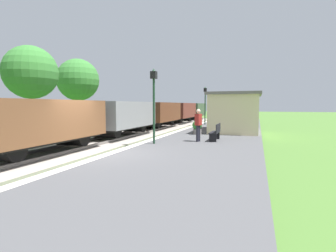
# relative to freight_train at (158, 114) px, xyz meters

# --- Properties ---
(ground_plane) EXTENTS (160.00, 160.00, 0.00)m
(ground_plane) POSITION_rel_freight_train_xyz_m (2.40, -12.60, -1.40)
(ground_plane) COLOR #47702D
(platform_slab) EXTENTS (6.00, 60.00, 0.25)m
(platform_slab) POSITION_rel_freight_train_xyz_m (5.60, -12.60, -1.27)
(platform_slab) COLOR #4C4C4F
(platform_slab) RESTS_ON ground
(platform_edge_stripe) EXTENTS (0.36, 60.00, 0.01)m
(platform_edge_stripe) POSITION_rel_freight_train_xyz_m (2.80, -12.60, -1.14)
(platform_edge_stripe) COLOR silver
(platform_edge_stripe) RESTS_ON platform_slab
(track_ballast) EXTENTS (3.80, 60.00, 0.12)m
(track_ballast) POSITION_rel_freight_train_xyz_m (-0.00, -12.60, -1.34)
(track_ballast) COLOR #9E9389
(track_ballast) RESTS_ON ground
(rail_near) EXTENTS (0.07, 60.00, 0.14)m
(rail_near) POSITION_rel_freight_train_xyz_m (0.72, -12.60, -1.21)
(rail_near) COLOR slate
(rail_near) RESTS_ON track_ballast
(rail_far) EXTENTS (0.07, 60.00, 0.14)m
(rail_far) POSITION_rel_freight_train_xyz_m (-0.72, -12.60, -1.21)
(rail_far) COLOR slate
(rail_far) RESTS_ON track_ballast
(freight_train) EXTENTS (2.50, 32.60, 2.12)m
(freight_train) POSITION_rel_freight_train_xyz_m (0.00, 0.00, 0.00)
(freight_train) COLOR brown
(freight_train) RESTS_ON rail_near
(station_hut) EXTENTS (3.50, 5.80, 2.78)m
(station_hut) POSITION_rel_freight_train_xyz_m (6.80, -1.92, 0.26)
(station_hut) COLOR beige
(station_hut) RESTS_ON platform_slab
(bench_near_hut) EXTENTS (0.42, 1.50, 0.91)m
(bench_near_hut) POSITION_rel_freight_train_xyz_m (6.21, -7.42, -0.68)
(bench_near_hut) COLOR black
(bench_near_hut) RESTS_ON platform_slab
(person_waiting) EXTENTS (0.33, 0.43, 1.71)m
(person_waiting) POSITION_rel_freight_train_xyz_m (5.39, -8.10, -0.21)
(person_waiting) COLOR black
(person_waiting) RESTS_ON platform_slab
(potted_planter) EXTENTS (0.64, 0.64, 0.92)m
(potted_planter) POSITION_rel_freight_train_xyz_m (4.61, -4.85, -0.67)
(potted_planter) COLOR slate
(potted_planter) RESTS_ON platform_slab
(lamp_post_near) EXTENTS (0.28, 0.28, 3.70)m
(lamp_post_near) POSITION_rel_freight_train_xyz_m (3.47, -9.55, 1.41)
(lamp_post_near) COLOR #193823
(lamp_post_near) RESTS_ON platform_slab
(lamp_post_far) EXTENTS (0.28, 0.28, 3.70)m
(lamp_post_far) POSITION_rel_freight_train_xyz_m (3.47, 3.76, 1.41)
(lamp_post_far) COLOR #193823
(lamp_post_far) RESTS_ON platform_slab
(tree_trackside_mid) EXTENTS (3.47, 3.47, 6.03)m
(tree_trackside_mid) POSITION_rel_freight_train_xyz_m (-5.86, -8.05, 2.89)
(tree_trackside_mid) COLOR #4C3823
(tree_trackside_mid) RESTS_ON ground
(tree_trackside_far) EXTENTS (3.82, 3.82, 6.38)m
(tree_trackside_far) POSITION_rel_freight_train_xyz_m (-7.38, -1.34, 3.06)
(tree_trackside_far) COLOR #4C3823
(tree_trackside_far) RESTS_ON ground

